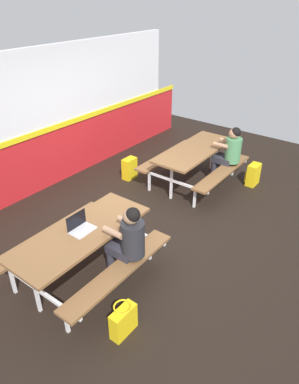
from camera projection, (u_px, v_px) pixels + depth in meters
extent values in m
cube|color=black|center=(149.00, 220.00, 6.06)|extent=(10.00, 10.00, 0.02)
cube|color=red|center=(56.00, 156.00, 7.02)|extent=(8.00, 0.12, 1.10)
cube|color=yellow|center=(54.00, 128.00, 6.68)|extent=(8.00, 0.03, 0.10)
cube|color=silver|center=(46.00, 87.00, 6.34)|extent=(6.72, 0.12, 1.40)
cube|color=brown|center=(82.00, 233.00, 4.53)|extent=(1.95, 0.78, 0.04)
cube|color=brown|center=(120.00, 270.00, 4.35)|extent=(1.85, 0.31, 0.04)
cube|color=brown|center=(52.00, 233.00, 5.01)|extent=(1.85, 0.31, 0.04)
cube|color=white|center=(36.00, 290.00, 4.17)|extent=(0.04, 0.04, 0.70)
cube|color=white|center=(35.00, 288.00, 4.15)|extent=(0.06, 1.55, 0.04)
cube|color=white|center=(66.00, 319.00, 3.98)|extent=(0.04, 0.04, 0.41)
cube|color=white|center=(13.00, 281.00, 4.51)|extent=(0.04, 0.04, 0.41)
cube|color=white|center=(123.00, 227.00, 5.26)|extent=(0.04, 0.04, 0.70)
cube|color=white|center=(123.00, 225.00, 5.24)|extent=(0.06, 1.55, 0.04)
cube|color=white|center=(150.00, 248.00, 5.07)|extent=(0.04, 0.04, 0.41)
cube|color=white|center=(99.00, 223.00, 5.60)|extent=(0.04, 0.04, 0.41)
cube|color=brown|center=(194.00, 150.00, 6.84)|extent=(1.95, 0.78, 0.04)
cube|color=brown|center=(223.00, 172.00, 6.66)|extent=(1.85, 0.31, 0.04)
cube|color=brown|center=(167.00, 155.00, 7.32)|extent=(1.85, 0.31, 0.04)
cube|color=white|center=(171.00, 182.00, 6.48)|extent=(0.04, 0.04, 0.70)
cube|color=white|center=(171.00, 180.00, 6.46)|extent=(0.06, 1.55, 0.04)
cube|color=white|center=(195.00, 197.00, 6.29)|extent=(0.04, 0.04, 0.41)
cube|color=white|center=(149.00, 181.00, 6.82)|extent=(0.04, 0.04, 0.41)
cube|color=white|center=(212.00, 154.00, 7.58)|extent=(0.04, 0.04, 0.70)
cube|color=white|center=(212.00, 152.00, 7.56)|extent=(0.06, 1.55, 0.04)
cube|color=white|center=(233.00, 166.00, 7.39)|extent=(0.04, 0.04, 0.41)
cube|color=white|center=(191.00, 154.00, 7.91)|extent=(0.04, 0.04, 0.41)
cylinder|color=#2D2D38|center=(111.00, 264.00, 4.74)|extent=(0.11, 0.11, 0.45)
cylinder|color=#2D2D38|center=(120.00, 257.00, 4.87)|extent=(0.11, 0.11, 0.45)
cube|color=#2D2D38|center=(123.00, 249.00, 4.58)|extent=(0.31, 0.38, 0.12)
cylinder|color=#26262B|center=(133.00, 239.00, 4.37)|extent=(0.30, 0.30, 0.48)
cylinder|color=#A57A5B|center=(113.00, 232.00, 4.33)|extent=(0.08, 0.30, 0.08)
cylinder|color=#A57A5B|center=(128.00, 222.00, 4.53)|extent=(0.08, 0.30, 0.08)
sphere|color=#A57A5B|center=(131.00, 216.00, 4.22)|extent=(0.20, 0.20, 0.20)
sphere|color=black|center=(133.00, 215.00, 4.18)|extent=(0.18, 0.18, 0.18)
cylinder|color=#2D2D38|center=(213.00, 172.00, 7.13)|extent=(0.11, 0.11, 0.45)
cylinder|color=#2D2D38|center=(218.00, 168.00, 7.25)|extent=(0.11, 0.11, 0.45)
cube|color=#2D2D38|center=(224.00, 159.00, 6.97)|extent=(0.31, 0.38, 0.12)
cylinder|color=#4C8C59|center=(233.00, 150.00, 6.76)|extent=(0.30, 0.30, 0.48)
cylinder|color=#A57A5B|center=(221.00, 145.00, 6.72)|extent=(0.08, 0.30, 0.08)
cylinder|color=#A57A5B|center=(227.00, 141.00, 6.91)|extent=(0.08, 0.30, 0.08)
sphere|color=#A57A5B|center=(234.00, 134.00, 6.60)|extent=(0.20, 0.20, 0.20)
sphere|color=black|center=(236.00, 132.00, 6.57)|extent=(0.18, 0.18, 0.18)
cube|color=silver|center=(83.00, 230.00, 4.53)|extent=(0.32, 0.22, 0.01)
cube|color=black|center=(76.00, 220.00, 4.53)|extent=(0.32, 0.01, 0.21)
cube|color=yellow|center=(253.00, 175.00, 7.02)|extent=(0.30, 0.18, 0.44)
cube|color=yellow|center=(248.00, 176.00, 7.11)|extent=(0.21, 0.04, 0.19)
cube|color=yellow|center=(123.00, 321.00, 3.99)|extent=(0.34, 0.14, 0.36)
torus|color=yellow|center=(123.00, 307.00, 3.87)|extent=(0.21, 0.21, 0.02)
cube|color=yellow|center=(130.00, 168.00, 7.26)|extent=(0.30, 0.18, 0.44)
cube|color=yellow|center=(126.00, 170.00, 7.35)|extent=(0.21, 0.04, 0.19)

